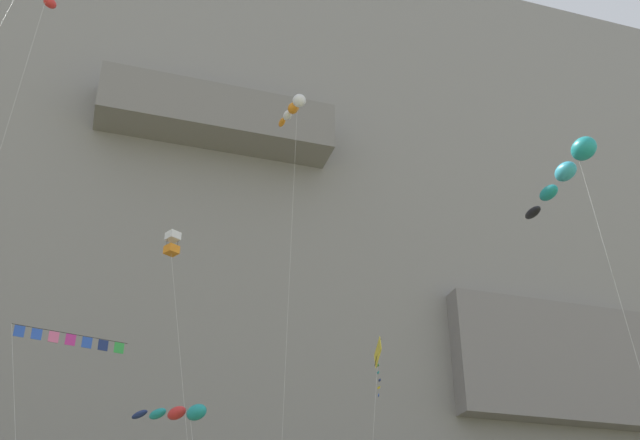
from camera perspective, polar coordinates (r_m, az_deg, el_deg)
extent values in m
cube|color=gray|center=(71.11, -10.33, -4.94)|extent=(180.00, 29.41, 59.95)
cube|color=slate|center=(61.27, -7.63, 7.06)|extent=(17.87, 4.79, 4.01)
cube|color=gray|center=(63.49, 16.80, -9.99)|extent=(17.15, 2.55, 9.34)
cylinder|color=black|center=(41.02, -17.71, -7.93)|extent=(5.59, 1.21, 0.03)
cube|color=blue|center=(40.57, -21.13, -7.58)|extent=(0.50, 0.16, 0.56)
cube|color=blue|center=(40.67, -20.01, -7.84)|extent=(0.50, 0.17, 0.56)
cube|color=pink|center=(40.79, -18.89, -8.09)|extent=(0.50, 0.16, 0.56)
cube|color=#CC3399|center=(40.92, -17.78, -8.33)|extent=(0.51, 0.18, 0.56)
cube|color=blue|center=(41.07, -16.67, -8.57)|extent=(0.50, 0.16, 0.56)
cube|color=navy|center=(41.24, -15.57, -8.81)|extent=(0.50, 0.16, 0.56)
cube|color=green|center=(41.42, -14.48, -9.04)|extent=(0.50, 0.14, 0.56)
cube|color=white|center=(40.75, -10.69, -1.18)|extent=(0.83, 0.83, 0.43)
cube|color=orange|center=(40.40, -10.79, -2.17)|extent=(0.83, 0.83, 0.43)
cylinder|color=black|center=(40.59, -10.36, -1.73)|extent=(0.02, 0.02, 1.15)
cylinder|color=black|center=(40.55, -11.13, -1.62)|extent=(0.02, 0.02, 1.15)
ellipsoid|color=teal|center=(31.76, -9.02, -13.71)|extent=(1.08, 1.19, 0.73)
ellipsoid|color=red|center=(32.64, -10.44, -13.71)|extent=(0.98, 1.12, 0.62)
ellipsoid|color=teal|center=(33.53, -11.78, -13.69)|extent=(0.88, 1.04, 0.51)
ellipsoid|color=navy|center=(34.45, -13.05, -13.68)|extent=(0.78, 0.97, 0.40)
cube|color=yellow|center=(41.99, 4.25, -9.60)|extent=(0.45, 1.93, 1.91)
cylinder|color=black|center=(41.99, 4.25, -9.60)|extent=(0.45, 0.04, 1.55)
cube|color=green|center=(41.76, 4.28, -10.54)|extent=(0.04, 0.23, 0.11)
cube|color=teal|center=(41.63, 4.27, -11.06)|extent=(0.04, 0.23, 0.11)
cube|color=navy|center=(41.53, 4.38, -11.60)|extent=(0.03, 0.23, 0.11)
cube|color=yellow|center=(41.39, 4.32, -12.12)|extent=(0.06, 0.23, 0.11)
cube|color=blue|center=(41.27, 4.30, -12.65)|extent=(0.07, 0.23, 0.11)
ellipsoid|color=teal|center=(35.83, 18.72, 4.97)|extent=(1.07, 1.49, 1.13)
ellipsoid|color=#38B2D1|center=(36.86, 17.51, 3.40)|extent=(0.89, 1.46, 0.95)
ellipsoid|color=teal|center=(37.93, 16.37, 1.92)|extent=(0.71, 1.43, 0.77)
ellipsoid|color=black|center=(39.03, 15.29, 0.52)|extent=(0.53, 1.39, 0.59)
ellipsoid|color=red|center=(47.54, -19.13, 14.76)|extent=(0.98, 0.91, 0.60)
ellipsoid|color=white|center=(52.56, -1.53, 8.71)|extent=(0.99, 1.09, 1.00)
ellipsoid|color=orange|center=(53.46, -1.97, 8.18)|extent=(0.82, 1.06, 0.84)
ellipsoid|color=white|center=(54.37, -2.39, 7.66)|extent=(0.66, 1.02, 0.68)
ellipsoid|color=orange|center=(55.28, -2.79, 7.15)|extent=(0.49, 0.98, 0.52)
cylinder|color=silver|center=(42.89, -2.43, -8.17)|extent=(1.67, 3.41, 33.45)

